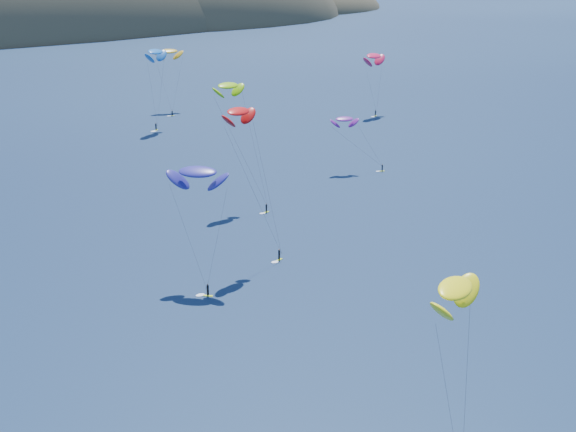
% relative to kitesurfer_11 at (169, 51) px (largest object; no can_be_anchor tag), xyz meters
% --- Properties ---
extents(kitesurfer_2, '(10.65, 10.51, 20.38)m').
position_rel_kitesurfer_11_xyz_m(kitesurfer_2, '(-61.33, -185.01, -0.79)').
color(kitesurfer_2, '#D8F61B').
rests_on(kitesurfer_2, ground).
extents(kitesurfer_3, '(8.15, 12.63, 26.33)m').
position_rel_kitesurfer_11_xyz_m(kitesurfer_3, '(-36.24, -98.82, 5.49)').
color(kitesurfer_3, '#D8F61B').
rests_on(kitesurfer_3, ground).
extents(kitesurfer_4, '(10.53, 9.19, 24.69)m').
position_rel_kitesurfer_11_xyz_m(kitesurfer_4, '(-15.90, -23.73, 3.28)').
color(kitesurfer_4, '#D8F61B').
rests_on(kitesurfer_4, ground).
extents(kitesurfer_6, '(11.00, 9.22, 14.06)m').
position_rel_kitesurfer_11_xyz_m(kitesurfer_6, '(-1.04, -91.96, -6.45)').
color(kitesurfer_6, '#D8F61B').
rests_on(kitesurfer_6, ground).
extents(kitesurfer_8, '(11.35, 8.50, 21.03)m').
position_rel_kitesurfer_11_xyz_m(kitesurfer_8, '(49.31, -43.20, -0.54)').
color(kitesurfer_8, '#D8F61B').
rests_on(kitesurfer_8, ground).
extents(kitesurfer_9, '(9.48, 8.24, 27.22)m').
position_rel_kitesurfer_11_xyz_m(kitesurfer_9, '(-50.77, -126.62, 6.38)').
color(kitesurfer_9, '#D8F61B').
rests_on(kitesurfer_9, ground).
extents(kitesurfer_10, '(9.57, 12.26, 20.15)m').
position_rel_kitesurfer_11_xyz_m(kitesurfer_10, '(-60.74, -130.69, -1.13)').
color(kitesurfer_10, '#D8F61B').
rests_on(kitesurfer_10, ground).
extents(kitesurfer_11, '(10.56, 13.97, 21.21)m').
position_rel_kitesurfer_11_xyz_m(kitesurfer_11, '(0.00, 0.00, 0.00)').
color(kitesurfer_11, '#D8F61B').
rests_on(kitesurfer_11, ground).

